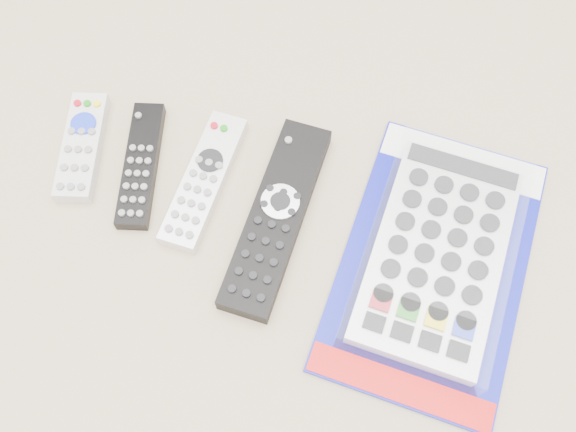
% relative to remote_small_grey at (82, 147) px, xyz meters
% --- Properties ---
extents(remote_small_grey, '(0.06, 0.15, 0.02)m').
position_rel_remote_small_grey_xyz_m(remote_small_grey, '(0.00, 0.00, 0.00)').
color(remote_small_grey, silver).
rests_on(remote_small_grey, ground).
extents(remote_slim_black, '(0.06, 0.17, 0.02)m').
position_rel_remote_small_grey_xyz_m(remote_slim_black, '(0.08, -0.01, -0.00)').
color(remote_slim_black, black).
rests_on(remote_slim_black, ground).
extents(remote_silver_dvd, '(0.07, 0.18, 0.02)m').
position_rel_remote_small_grey_xyz_m(remote_silver_dvd, '(0.15, -0.02, -0.00)').
color(remote_silver_dvd, silver).
rests_on(remote_silver_dvd, ground).
extents(remote_large_black, '(0.09, 0.25, 0.03)m').
position_rel_remote_small_grey_xyz_m(remote_large_black, '(0.25, -0.05, 0.00)').
color(remote_large_black, black).
rests_on(remote_large_black, ground).
extents(jumbo_remote_packaged, '(0.24, 0.35, 0.04)m').
position_rel_remote_small_grey_xyz_m(jumbo_remote_packaged, '(0.43, -0.07, 0.01)').
color(jumbo_remote_packaged, '#0E149E').
rests_on(jumbo_remote_packaged, ground).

